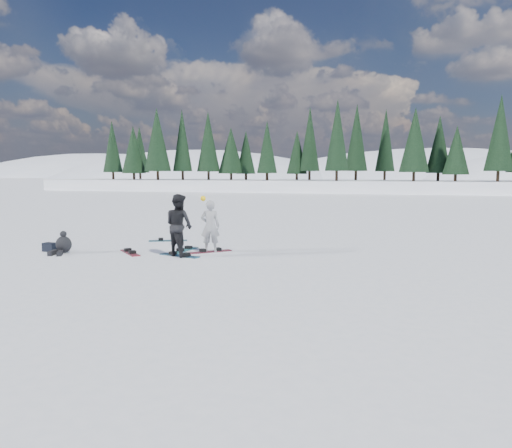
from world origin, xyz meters
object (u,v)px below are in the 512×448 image
at_px(seated_rider, 63,245).
at_px(snowboard_loose_b, 130,253).
at_px(snowboard_loose_a, 184,250).
at_px(snowboard_loose_c, 168,241).
at_px(gear_bag, 50,247).
at_px(snowboarder_woman, 210,226).
at_px(snowboarder_man, 179,225).

bearing_deg(seated_rider, snowboard_loose_b, -5.35).
xyz_separation_m(seated_rider, snowboard_loose_a, (3.72, 1.59, -0.28)).
relative_size(snowboard_loose_c, snowboard_loose_a, 1.00).
bearing_deg(snowboard_loose_b, snowboard_loose_c, 135.96).
xyz_separation_m(snowboard_loose_b, snowboard_loose_a, (1.56, 0.98, 0.00)).
bearing_deg(seated_rider, snowboard_loose_c, 38.74).
xyz_separation_m(gear_bag, snowboard_loose_a, (4.42, 1.35, -0.14)).
bearing_deg(snowboard_loose_a, snowboard_loose_c, 44.69).
bearing_deg(gear_bag, seated_rider, -19.57).
distance_m(snowboard_loose_c, snowboard_loose_a, 2.62).
height_order(snowboarder_woman, snowboard_loose_a, snowboarder_woman).
bearing_deg(snowboard_loose_b, snowboarder_man, 42.83).
height_order(snowboarder_man, snowboard_loose_c, snowboarder_man).
height_order(snowboarder_woman, snowboard_loose_c, snowboarder_woman).
bearing_deg(seated_rider, gear_bag, 139.20).
xyz_separation_m(snowboarder_woman, seated_rider, (-4.69, -1.56, -0.61)).
bearing_deg(gear_bag, snowboarder_woman, 13.70).
bearing_deg(snowboard_loose_a, snowboard_loose_b, 129.30).
relative_size(gear_bag, snowboard_loose_a, 0.30).
bearing_deg(snowboarder_man, snowboard_loose_b, 25.07).
relative_size(snowboard_loose_b, snowboard_loose_a, 1.00).
distance_m(snowboarder_man, snowboard_loose_b, 2.09).
bearing_deg(snowboard_loose_a, seated_rider, 120.37).
xyz_separation_m(snowboarder_woman, gear_bag, (-5.39, -1.31, -0.75)).
bearing_deg(snowboarder_man, snowboarder_woman, -96.59).
xyz_separation_m(snowboarder_man, gear_bag, (-4.70, -0.29, -0.86)).
height_order(snowboarder_woman, snowboard_loose_b, snowboarder_woman).
bearing_deg(snowboarder_woman, snowboard_loose_c, -53.01).
distance_m(snowboarder_woman, snowboard_loose_a, 1.31).
relative_size(snowboarder_man, seated_rider, 2.07).
xyz_separation_m(snowboarder_man, seated_rider, (-4.00, -0.54, -0.72)).
xyz_separation_m(snowboarder_man, snowboard_loose_c, (-1.87, 3.14, -1.00)).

